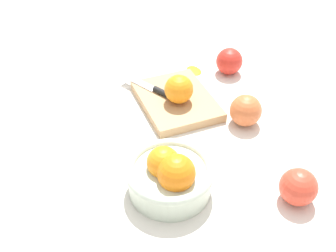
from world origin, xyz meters
TOP-DOWN VIEW (x-y plane):
  - ground_plane at (0.00, 0.00)m, footprint 2.40×2.40m
  - bowl at (-0.19, 0.11)m, footprint 0.17×0.17m
  - cutting_board at (0.07, 0.05)m, footprint 0.24×0.21m
  - orange_on_board at (0.06, 0.05)m, footprint 0.07×0.07m
  - knife at (0.12, 0.11)m, footprint 0.13×0.11m
  - apple_front_center at (-0.02, -0.09)m, footprint 0.07×0.07m
  - apple_front_right at (0.20, -0.11)m, footprint 0.07×0.07m
  - apple_front_left at (-0.25, -0.12)m, footprint 0.07×0.07m
  - citrus_peel at (0.22, -0.02)m, footprint 0.06×0.05m

SIDE VIEW (x-z plane):
  - ground_plane at x=0.00m, z-range 0.00..0.00m
  - citrus_peel at x=0.22m, z-range 0.00..0.01m
  - cutting_board at x=0.07m, z-range 0.00..0.02m
  - knife at x=0.12m, z-range 0.02..0.03m
  - apple_front_left at x=-0.25m, z-range 0.00..0.07m
  - apple_front_right at x=0.20m, z-range 0.00..0.07m
  - apple_front_center at x=-0.02m, z-range 0.00..0.07m
  - bowl at x=-0.19m, z-range -0.01..0.09m
  - orange_on_board at x=0.06m, z-range 0.02..0.09m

